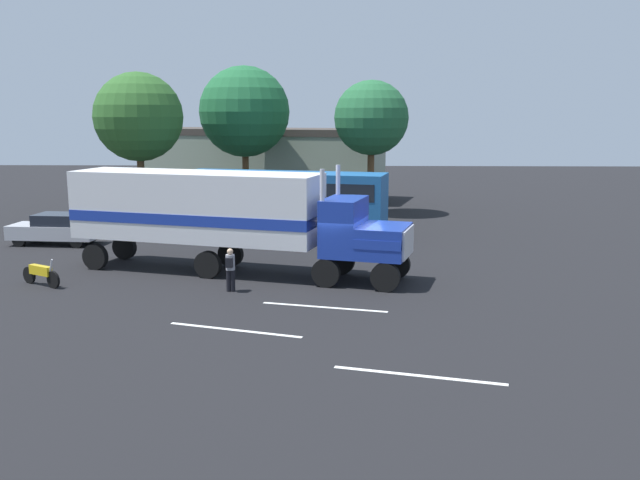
{
  "coord_description": "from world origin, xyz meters",
  "views": [
    {
      "loc": [
        -0.4,
        -26.07,
        6.55
      ],
      "look_at": [
        -1.14,
        0.5,
        1.6
      ],
      "focal_mm": 38.44,
      "sensor_mm": 36.0,
      "label": 1
    }
  ],
  "objects": [
    {
      "name": "ground_plane",
      "position": [
        0.0,
        0.0,
        0.0
      ],
      "size": [
        120.0,
        120.0,
        0.0
      ],
      "primitive_type": "plane",
      "color": "black"
    },
    {
      "name": "lane_stripe_near",
      "position": [
        -0.89,
        -3.5,
        0.01
      ],
      "size": [
        4.32,
        1.18,
        0.01
      ],
      "primitive_type": "cube",
      "rotation": [
        0.0,
        0.0,
        -0.24
      ],
      "color": "silver",
      "rests_on": "ground_plane"
    },
    {
      "name": "lane_stripe_mid",
      "position": [
        -3.57,
        -6.07,
        0.01
      ],
      "size": [
        4.25,
        1.44,
        0.01
      ],
      "primitive_type": "cube",
      "rotation": [
        0.0,
        0.0,
        -0.3
      ],
      "color": "silver",
      "rests_on": "ground_plane"
    },
    {
      "name": "lane_stripe_far",
      "position": [
        1.63,
        -9.62,
        0.01
      ],
      "size": [
        4.3,
        1.25,
        0.01
      ],
      "primitive_type": "cube",
      "rotation": [
        0.0,
        0.0,
        -0.25
      ],
      "color": "silver",
      "rests_on": "ground_plane"
    },
    {
      "name": "semi_truck",
      "position": [
        -5.25,
        1.65,
        2.52
      ],
      "size": [
        14.3,
        6.25,
        4.5
      ],
      "color": "#193399",
      "rests_on": "ground_plane"
    },
    {
      "name": "person_bystander",
      "position": [
        -4.41,
        -1.47,
        0.89
      ],
      "size": [
        0.34,
        0.46,
        1.63
      ],
      "color": "black",
      "rests_on": "ground_plane"
    },
    {
      "name": "parked_bus",
      "position": [
        -3.37,
        10.72,
        2.07
      ],
      "size": [
        11.29,
        4.93,
        3.4
      ],
      "color": "#1E5999",
      "rests_on": "ground_plane"
    },
    {
      "name": "parked_car",
      "position": [
        -14.66,
        7.52,
        0.81
      ],
      "size": [
        4.53,
        2.15,
        1.57
      ],
      "color": "#B7B7BC",
      "rests_on": "ground_plane"
    },
    {
      "name": "motorcycle",
      "position": [
        -11.82,
        -0.82,
        0.48
      ],
      "size": [
        1.87,
        1.15,
        1.12
      ],
      "color": "black",
      "rests_on": "ground_plane"
    },
    {
      "name": "tree_left",
      "position": [
        -12.44,
        15.24,
        6.28
      ],
      "size": [
        5.32,
        5.32,
        8.97
      ],
      "color": "brown",
      "rests_on": "ground_plane"
    },
    {
      "name": "tree_center",
      "position": [
        1.65,
        18.42,
        6.2
      ],
      "size": [
        4.77,
        4.77,
        8.62
      ],
      "color": "brown",
      "rests_on": "ground_plane"
    },
    {
      "name": "tree_right",
      "position": [
        -6.78,
        20.57,
        6.61
      ],
      "size": [
        6.08,
        6.08,
        9.66
      ],
      "color": "brown",
      "rests_on": "ground_plane"
    },
    {
      "name": "building_backdrop",
      "position": [
        -6.35,
        27.04,
        2.89
      ],
      "size": [
        19.26,
        10.76,
        5.37
      ],
      "color": "gray",
      "rests_on": "ground_plane"
    }
  ]
}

